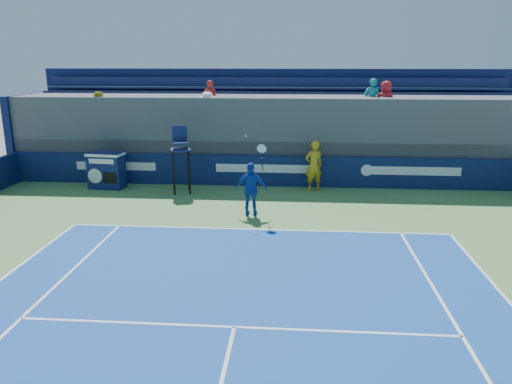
# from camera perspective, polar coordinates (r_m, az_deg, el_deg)

# --- Properties ---
(ball_person) EXTENTS (0.81, 0.68, 1.90)m
(ball_person) POSITION_cam_1_polar(r_m,az_deg,el_deg) (18.75, 6.62, 2.99)
(ball_person) COLOR gold
(ball_person) RESTS_ON apron
(back_hoarding) EXTENTS (20.40, 0.21, 1.20)m
(back_hoarding) POSITION_cam_1_polar(r_m,az_deg,el_deg) (19.41, 1.31, 2.41)
(back_hoarding) COLOR #0C1A47
(back_hoarding) RESTS_ON ground
(match_clock) EXTENTS (1.39, 0.87, 1.40)m
(match_clock) POSITION_cam_1_polar(r_m,az_deg,el_deg) (19.88, -16.72, 2.50)
(match_clock) COLOR #101B51
(match_clock) RESTS_ON ground
(umpire_chair) EXTENTS (0.86, 0.86, 2.48)m
(umpire_chair) POSITION_cam_1_polar(r_m,az_deg,el_deg) (18.46, -8.61, 4.53)
(umpire_chair) COLOR black
(umpire_chair) RESTS_ON ground
(tennis_player) EXTENTS (1.00, 0.45, 2.57)m
(tennis_player) POSITION_cam_1_polar(r_m,az_deg,el_deg) (15.67, -0.53, 0.35)
(tennis_player) COLOR #143DA2
(tennis_player) RESTS_ON apron
(stadium_seating) EXTENTS (21.00, 4.05, 4.40)m
(stadium_seating) POSITION_cam_1_polar(r_m,az_deg,el_deg) (21.19, 1.62, 6.89)
(stadium_seating) COLOR #4A4A4F
(stadium_seating) RESTS_ON ground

